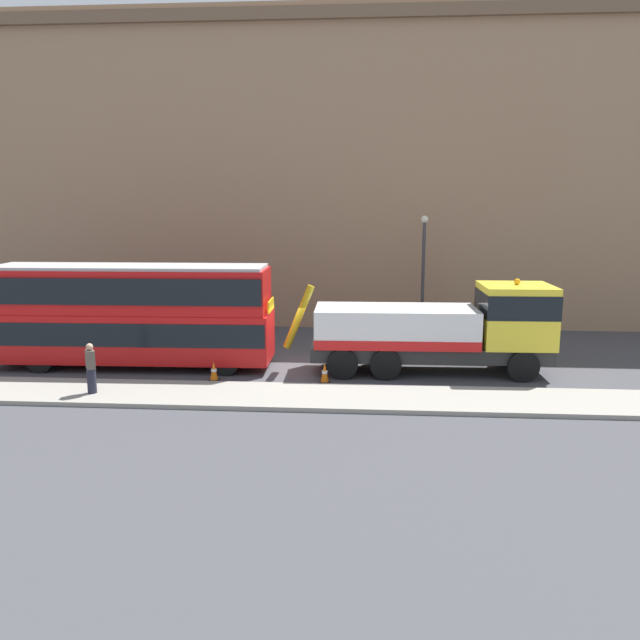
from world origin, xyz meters
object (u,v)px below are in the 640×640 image
Objects in this scene: traffic_cone_near_bus at (214,372)px; traffic_cone_midway at (325,373)px; double_decker_bus at (132,312)px; pedestrian_onlooker at (91,369)px; recovery_tow_truck at (442,328)px; street_lamp at (423,265)px.

traffic_cone_near_bus is 4.09m from traffic_cone_midway.
double_decker_bus is 15.40× the size of traffic_cone_midway.
traffic_cone_midway is (4.09, 0.04, 0.00)m from traffic_cone_near_bus.
traffic_cone_near_bus is (3.61, 2.31, -0.64)m from pedestrian_onlooker.
traffic_cone_near_bus is at bearing -26.84° from double_decker_bus.
recovery_tow_truck is 12.12m from double_decker_bus.
double_decker_bus reaches higher than traffic_cone_midway.
double_decker_bus reaches higher than recovery_tow_truck.
street_lamp reaches higher than recovery_tow_truck.
traffic_cone_midway is (7.70, 2.34, -0.64)m from pedestrian_onlooker.
recovery_tow_truck is 7.26m from street_lamp.
double_decker_bus is 4.47m from traffic_cone_near_bus.
double_decker_bus is 1.90× the size of street_lamp.
traffic_cone_near_bus and traffic_cone_midway have the same top height.
recovery_tow_truck is 12.77m from pedestrian_onlooker.
traffic_cone_near_bus is at bearing -0.29° from pedestrian_onlooker.
pedestrian_onlooker is 0.29× the size of street_lamp.
double_decker_bus is 15.40× the size of traffic_cone_near_bus.
recovery_tow_truck is at bearing 11.75° from traffic_cone_near_bus.
double_decker_bus is 4.25m from pedestrian_onlooker.
street_lamp reaches higher than traffic_cone_near_bus.
recovery_tow_truck is 4.92m from traffic_cone_midway.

